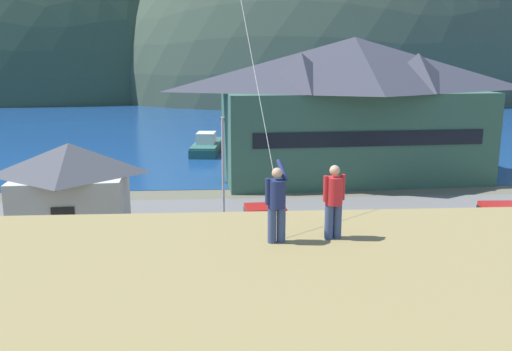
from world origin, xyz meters
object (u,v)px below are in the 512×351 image
(storage_shed_waterside, at_px, (272,146))
(person_companion, at_px, (334,199))
(parked_car_front_row_silver, at_px, (222,272))
(person_kite_flyer, at_px, (277,202))
(moored_boat_wharfside, at_px, (207,146))
(parked_car_back_row_right, at_px, (378,252))
(parked_car_mid_row_near, at_px, (500,220))
(harbor_lodge, at_px, (353,104))
(parked_car_mid_row_far, at_px, (267,222))
(parked_car_front_row_end, at_px, (109,272))
(storage_shed_near_lot, at_px, (72,192))
(wharf_dock, at_px, (243,149))
(moored_boat_outer_mooring, at_px, (276,141))
(parking_light_pole, at_px, (223,160))

(storage_shed_waterside, xyz_separation_m, person_companion, (-1.47, -31.71, 4.00))
(parked_car_front_row_silver, relative_size, person_kite_flyer, 2.32)
(moored_boat_wharfside, height_order, parked_car_back_row_right, moored_boat_wharfside)
(parked_car_back_row_right, relative_size, person_kite_flyer, 2.31)
(parked_car_mid_row_near, bearing_deg, parked_car_back_row_right, -151.02)
(harbor_lodge, distance_m, moored_boat_wharfside, 17.93)
(moored_boat_wharfside, bearing_deg, parked_car_front_row_silver, -87.47)
(parked_car_mid_row_near, height_order, parked_car_mid_row_far, same)
(parked_car_front_row_end, relative_size, parked_car_front_row_silver, 1.00)
(storage_shed_waterside, xyz_separation_m, parked_car_mid_row_near, (10.87, -16.52, -1.40))
(parked_car_front_row_silver, xyz_separation_m, person_companion, (2.63, -8.81, 5.40))
(storage_shed_near_lot, distance_m, parked_car_back_row_right, 15.83)
(harbor_lodge, xyz_separation_m, person_companion, (-7.81, -30.59, 0.53))
(harbor_lodge, height_order, person_companion, harbor_lodge)
(parked_car_mid_row_far, bearing_deg, parked_car_mid_row_near, -2.00)
(storage_shed_waterside, distance_m, wharf_dock, 11.53)
(parked_car_front_row_silver, bearing_deg, storage_shed_waterside, 79.84)
(wharf_dock, height_order, person_companion, person_companion)
(parked_car_front_row_end, relative_size, person_companion, 2.48)
(moored_boat_outer_mooring, bearing_deg, parking_light_pole, -102.62)
(storage_shed_near_lot, distance_m, parked_car_mid_row_near, 22.87)
(moored_boat_wharfside, relative_size, person_kite_flyer, 4.44)
(moored_boat_outer_mooring, bearing_deg, storage_shed_waterside, -97.33)
(moored_boat_wharfside, xyz_separation_m, person_kite_flyer, (2.80, -43.09, 5.76))
(parked_car_front_row_silver, bearing_deg, person_kite_flyer, -81.85)
(moored_boat_wharfside, distance_m, parked_car_back_row_right, 33.23)
(moored_boat_outer_mooring, relative_size, person_companion, 4.90)
(parked_car_mid_row_near, distance_m, parking_light_pole, 15.75)
(parked_car_mid_row_far, height_order, person_kite_flyer, person_kite_flyer)
(wharf_dock, height_order, parking_light_pole, parking_light_pole)
(parked_car_front_row_end, bearing_deg, parked_car_mid_row_near, 17.13)
(wharf_dock, bearing_deg, parked_car_front_row_end, -101.33)
(storage_shed_near_lot, distance_m, person_kite_flyer, 18.98)
(moored_boat_wharfside, xyz_separation_m, parked_car_front_row_silver, (1.51, -34.09, 0.34))
(parked_car_mid_row_near, bearing_deg, parked_car_mid_row_far, 178.00)
(harbor_lodge, distance_m, parked_car_front_row_silver, 24.64)
(moored_boat_outer_mooring, xyz_separation_m, parked_car_back_row_right, (1.14, -34.67, 0.34))
(parked_car_front_row_end, relative_size, parked_car_mid_row_far, 1.00)
(parked_car_mid_row_far, height_order, parking_light_pole, parking_light_pole)
(harbor_lodge, bearing_deg, parking_light_pole, -133.42)
(wharf_dock, relative_size, parked_car_mid_row_near, 3.11)
(moored_boat_outer_mooring, xyz_separation_m, parking_light_pole, (-5.77, -25.79, 2.95))
(storage_shed_near_lot, xyz_separation_m, person_kite_flyer, (9.11, -16.23, 3.71))
(moored_boat_outer_mooring, distance_m, parked_car_mid_row_far, 30.02)
(harbor_lodge, height_order, parked_car_front_row_silver, harbor_lodge)
(moored_boat_wharfside, xyz_separation_m, person_companion, (4.14, -42.90, 5.74))
(storage_shed_near_lot, xyz_separation_m, storage_shed_waterside, (11.92, 15.67, -0.30))
(moored_boat_outer_mooring, xyz_separation_m, person_companion, (-3.24, -45.45, 5.74))
(parked_car_back_row_right, relative_size, parked_car_mid_row_far, 1.00)
(storage_shed_near_lot, height_order, parked_car_mid_row_near, storage_shed_near_lot)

